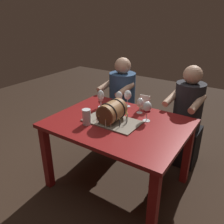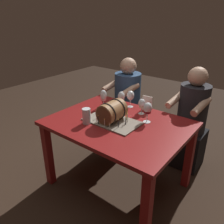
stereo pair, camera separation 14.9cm
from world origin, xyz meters
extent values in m
plane|color=#332319|center=(0.00, 0.00, 0.00)|extent=(8.00, 8.00, 0.00)
cube|color=maroon|center=(0.00, 0.00, 0.71)|extent=(1.26, 0.95, 0.03)
cube|color=maroon|center=(-0.57, -0.42, 0.34)|extent=(0.07, 0.07, 0.69)
cube|color=maroon|center=(0.57, -0.42, 0.34)|extent=(0.07, 0.07, 0.69)
cube|color=maroon|center=(-0.57, 0.42, 0.34)|extent=(0.07, 0.07, 0.69)
cube|color=maroon|center=(0.57, 0.42, 0.34)|extent=(0.07, 0.07, 0.69)
cube|color=gray|center=(-0.05, -0.03, 0.73)|extent=(0.51, 0.30, 0.01)
cylinder|color=olive|center=(-0.05, -0.03, 0.83)|extent=(0.19, 0.25, 0.19)
cylinder|color=brown|center=(-0.05, -0.16, 0.83)|extent=(0.16, 0.00, 0.16)
cylinder|color=brown|center=(-0.05, 0.09, 0.83)|extent=(0.16, 0.00, 0.16)
torus|color=black|center=(-0.05, -0.10, 0.83)|extent=(0.20, 0.01, 0.20)
torus|color=black|center=(-0.05, 0.04, 0.83)|extent=(0.20, 0.01, 0.20)
cylinder|color=black|center=(0.10, -0.02, 0.77)|extent=(0.01, 0.01, 0.07)
sphere|color=#F9C64C|center=(0.10, -0.02, 0.81)|extent=(0.01, 0.01, 0.01)
cylinder|color=silver|center=(0.08, 0.03, 0.77)|extent=(0.01, 0.01, 0.08)
sphere|color=#F9C64C|center=(0.08, 0.03, 0.82)|extent=(0.01, 0.01, 0.01)
cylinder|color=#EAD666|center=(0.05, 0.07, 0.77)|extent=(0.01, 0.01, 0.07)
sphere|color=#F9C64C|center=(0.05, 0.07, 0.81)|extent=(0.01, 0.01, 0.01)
cylinder|color=silver|center=(-0.04, 0.10, 0.76)|extent=(0.01, 0.01, 0.06)
sphere|color=#F9C64C|center=(-0.04, 0.10, 0.80)|extent=(0.01, 0.01, 0.01)
cylinder|color=silver|center=(-0.10, 0.09, 0.76)|extent=(0.01, 0.01, 0.06)
sphere|color=#F9C64C|center=(-0.10, 0.09, 0.80)|extent=(0.01, 0.01, 0.01)
cylinder|color=#D64C47|center=(-0.15, 0.07, 0.77)|extent=(0.01, 0.01, 0.07)
sphere|color=#F9C64C|center=(-0.15, 0.07, 0.81)|extent=(0.01, 0.01, 0.01)
cylinder|color=#D64C47|center=(-0.19, 0.00, 0.77)|extent=(0.01, 0.01, 0.07)
sphere|color=#F9C64C|center=(-0.19, 0.00, 0.81)|extent=(0.01, 0.01, 0.01)
cylinder|color=#EAD666|center=(-0.19, -0.07, 0.77)|extent=(0.01, 0.01, 0.06)
sphere|color=#F9C64C|center=(-0.19, -0.07, 0.80)|extent=(0.01, 0.01, 0.01)
cylinder|color=#D64C47|center=(-0.15, -0.14, 0.76)|extent=(0.01, 0.01, 0.06)
sphere|color=#F9C64C|center=(-0.15, -0.14, 0.80)|extent=(0.01, 0.01, 0.01)
cylinder|color=black|center=(-0.11, -0.16, 0.77)|extent=(0.01, 0.01, 0.08)
sphere|color=#F9C64C|center=(-0.11, -0.16, 0.82)|extent=(0.01, 0.01, 0.01)
cylinder|color=silver|center=(-0.03, -0.17, 0.77)|extent=(0.01, 0.01, 0.07)
sphere|color=#F9C64C|center=(-0.03, -0.17, 0.81)|extent=(0.01, 0.01, 0.01)
cylinder|color=silver|center=(0.02, -0.15, 0.77)|extent=(0.01, 0.01, 0.06)
sphere|color=#F9C64C|center=(0.02, -0.15, 0.80)|extent=(0.01, 0.01, 0.01)
cylinder|color=black|center=(0.08, -0.10, 0.77)|extent=(0.01, 0.01, 0.07)
sphere|color=#F9C64C|center=(0.08, -0.10, 0.81)|extent=(0.01, 0.01, 0.01)
cylinder|color=white|center=(0.21, 0.16, 0.72)|extent=(0.07, 0.07, 0.00)
cylinder|color=white|center=(0.21, 0.16, 0.77)|extent=(0.01, 0.01, 0.09)
ellipsoid|color=white|center=(0.21, 0.16, 0.87)|extent=(0.08, 0.08, 0.10)
cylinder|color=maroon|center=(0.21, 0.16, 0.84)|extent=(0.07, 0.07, 0.04)
cylinder|color=white|center=(-0.17, 0.27, 0.72)|extent=(0.06, 0.06, 0.00)
cylinder|color=white|center=(-0.17, 0.27, 0.77)|extent=(0.01, 0.01, 0.08)
ellipsoid|color=white|center=(-0.17, 0.27, 0.86)|extent=(0.07, 0.07, 0.10)
cylinder|color=#C6842D|center=(-0.17, 0.27, 0.84)|extent=(0.06, 0.06, 0.04)
cylinder|color=white|center=(-0.12, 0.37, 0.72)|extent=(0.06, 0.06, 0.00)
cylinder|color=white|center=(-0.12, 0.37, 0.76)|extent=(0.01, 0.01, 0.08)
ellipsoid|color=white|center=(-0.12, 0.37, 0.85)|extent=(0.08, 0.08, 0.10)
cylinder|color=white|center=(-0.35, 0.20, 0.72)|extent=(0.06, 0.06, 0.00)
cylinder|color=white|center=(-0.35, 0.20, 0.76)|extent=(0.01, 0.01, 0.07)
ellipsoid|color=white|center=(-0.35, 0.20, 0.86)|extent=(0.07, 0.07, 0.12)
cylinder|color=pink|center=(-0.35, 0.20, 0.82)|extent=(0.06, 0.06, 0.05)
cylinder|color=white|center=(0.07, 0.29, 0.72)|extent=(0.06, 0.06, 0.00)
cylinder|color=white|center=(0.07, 0.29, 0.76)|extent=(0.01, 0.01, 0.07)
ellipsoid|color=white|center=(0.07, 0.29, 0.84)|extent=(0.07, 0.07, 0.09)
cylinder|color=beige|center=(0.07, 0.29, 0.81)|extent=(0.06, 0.06, 0.03)
cylinder|color=white|center=(-0.21, -0.20, 0.80)|extent=(0.08, 0.08, 0.15)
cylinder|color=#C6842D|center=(-0.21, -0.20, 0.77)|extent=(0.07, 0.07, 0.09)
cylinder|color=white|center=(-0.21, -0.20, 0.82)|extent=(0.07, 0.07, 0.01)
cube|color=silver|center=(0.08, 0.39, 0.80)|extent=(0.11, 0.01, 0.16)
cube|color=#1B2D46|center=(-0.42, 0.77, 0.23)|extent=(0.34, 0.32, 0.45)
cylinder|color=#2D4C75|center=(-0.42, 0.77, 0.71)|extent=(0.37, 0.37, 0.51)
sphere|color=tan|center=(-0.42, 0.77, 1.05)|extent=(0.20, 0.20, 0.20)
cylinder|color=tan|center=(-0.30, 0.61, 0.81)|extent=(0.11, 0.31, 0.14)
cylinder|color=tan|center=(-0.59, 0.65, 0.81)|extent=(0.11, 0.31, 0.14)
cube|color=black|center=(0.42, 0.77, 0.23)|extent=(0.34, 0.32, 0.45)
cylinder|color=#232328|center=(0.42, 0.77, 0.71)|extent=(0.35, 0.35, 0.52)
sphere|color=tan|center=(0.42, 0.77, 1.06)|extent=(0.20, 0.20, 0.20)
cylinder|color=tan|center=(0.55, 0.62, 0.82)|extent=(0.11, 0.31, 0.14)
cylinder|color=tan|center=(0.27, 0.65, 0.82)|extent=(0.11, 0.31, 0.14)
camera|label=1|loc=(1.01, -1.62, 1.67)|focal=36.56mm
camera|label=2|loc=(1.13, -1.53, 1.67)|focal=36.56mm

